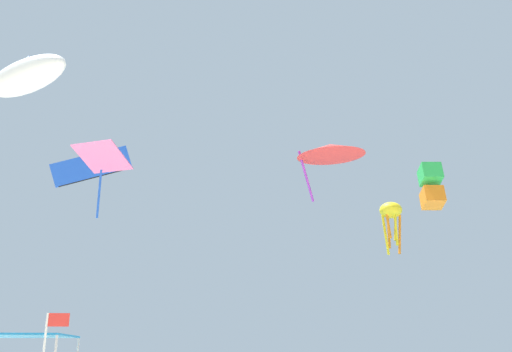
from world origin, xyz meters
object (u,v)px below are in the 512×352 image
(kite_inflatable_white, at_px, (26,76))
(kite_parafoil_blue, at_px, (91,167))
(kite_diamond_pink, at_px, (102,160))
(kite_octopus_yellow, at_px, (391,213))
(kite_delta_red, at_px, (330,150))
(kite_box_green, at_px, (431,186))
(canopy_tent, at_px, (24,340))

(kite_inflatable_white, bearing_deg, kite_parafoil_blue, -50.29)
(kite_diamond_pink, bearing_deg, kite_inflatable_white, -87.05)
(kite_octopus_yellow, distance_m, kite_inflatable_white, 28.19)
(kite_delta_red, height_order, kite_box_green, kite_box_green)
(kite_octopus_yellow, bearing_deg, kite_diamond_pink, 164.82)
(canopy_tent, relative_size, kite_inflatable_white, 0.56)
(kite_inflatable_white, xyz_separation_m, kite_parafoil_blue, (-0.97, 18.19, 1.82))
(kite_delta_red, bearing_deg, kite_parafoil_blue, -170.79)
(kite_parafoil_blue, height_order, kite_box_green, kite_parafoil_blue)
(kite_diamond_pink, bearing_deg, kite_octopus_yellow, 51.66)
(kite_octopus_yellow, bearing_deg, kite_box_green, -118.58)
(canopy_tent, height_order, kite_octopus_yellow, kite_octopus_yellow)
(kite_box_green, height_order, kite_diamond_pink, kite_box_green)
(kite_parafoil_blue, distance_m, kite_box_green, 25.23)
(kite_box_green, bearing_deg, kite_octopus_yellow, 109.46)
(kite_diamond_pink, bearing_deg, canopy_tent, -64.66)
(kite_octopus_yellow, xyz_separation_m, kite_diamond_pink, (-19.74, -10.96, -0.09))
(kite_inflatable_white, relative_size, kite_delta_red, 0.85)
(canopy_tent, xyz_separation_m, kite_diamond_pink, (-0.54, 11.27, 9.94))
(kite_inflatable_white, relative_size, kite_box_green, 1.58)
(kite_delta_red, bearing_deg, kite_inflatable_white, -112.01)
(kite_inflatable_white, height_order, kite_diamond_pink, kite_inflatable_white)
(kite_parafoil_blue, relative_size, kite_diamond_pink, 1.54)
(kite_inflatable_white, bearing_deg, kite_box_green, -115.27)
(kite_parafoil_blue, bearing_deg, kite_diamond_pink, 96.49)
(kite_inflatable_white, height_order, kite_delta_red, kite_inflatable_white)
(canopy_tent, xyz_separation_m, kite_octopus_yellow, (19.21, 22.23, 10.02))
(canopy_tent, bearing_deg, kite_delta_red, 45.54)
(kite_parafoil_blue, distance_m, kite_diamond_pink, 12.64)
(kite_octopus_yellow, relative_size, kite_parafoil_blue, 0.66)
(kite_inflatable_white, xyz_separation_m, kite_delta_red, (15.62, 8.24, -0.11))
(kite_octopus_yellow, xyz_separation_m, kite_inflatable_white, (-22.07, -17.47, 1.61))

